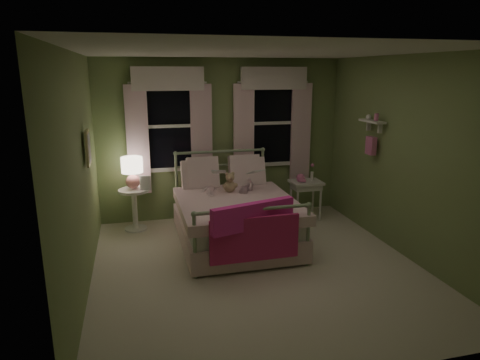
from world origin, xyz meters
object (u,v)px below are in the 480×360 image
object	(u,v)px
teddy_bear	(230,184)
child_right	(246,172)
bed	(234,216)
nightstand_right	(306,187)
child_left	(209,174)
nightstand_left	(134,204)
table_lamp	(132,170)

from	to	relation	value
teddy_bear	child_right	bearing A→B (deg)	29.50
bed	nightstand_right	distance (m)	1.52
child_left	nightstand_left	size ratio (longest dim) A/B	1.08
bed	teddy_bear	xyz separation A→B (m)	(-0.00, 0.26, 0.41)
teddy_bear	table_lamp	world-z (taller)	table_lamp
child_right	nightstand_right	size ratio (longest dim) A/B	1.06
nightstand_left	child_right	bearing A→B (deg)	-13.76
teddy_bear	table_lamp	bearing A→B (deg)	157.71
child_left	table_lamp	xyz separation A→B (m)	(-1.09, 0.41, 0.03)
child_right	teddy_bear	xyz separation A→B (m)	(-0.28, -0.16, -0.12)
nightstand_left	teddy_bear	bearing A→B (deg)	-22.29
child_right	table_lamp	bearing A→B (deg)	10.66
nightstand_left	table_lamp	xyz separation A→B (m)	(-0.00, 0.00, 0.54)
child_right	nightstand_left	xyz separation A→B (m)	(-1.65, 0.41, -0.49)
teddy_bear	nightstand_left	distance (m)	1.53
teddy_bear	nightstand_right	world-z (taller)	teddy_bear
table_lamp	bed	bearing A→B (deg)	-31.02
teddy_bear	child_left	bearing A→B (deg)	150.50
table_lamp	nightstand_right	xyz separation A→B (m)	(2.74, -0.18, -0.40)
bed	teddy_bear	distance (m)	0.49
child_left	nightstand_left	world-z (taller)	child_left
teddy_bear	nightstand_right	size ratio (longest dim) A/B	0.48
child_right	teddy_bear	bearing A→B (deg)	53.91
child_left	nightstand_left	bearing A→B (deg)	-13.52
teddy_bear	bed	bearing A→B (deg)	-90.00
child_right	nightstand_right	bearing A→B (deg)	-143.93
child_right	nightstand_left	size ratio (longest dim) A/B	1.05
child_left	table_lamp	world-z (taller)	child_left
teddy_bear	table_lamp	distance (m)	1.49
nightstand_left	table_lamp	size ratio (longest dim) A/B	1.35
bed	teddy_bear	bearing A→B (deg)	90.00
table_lamp	child_left	bearing A→B (deg)	-20.31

